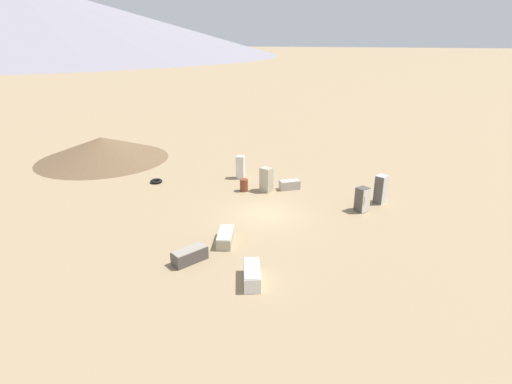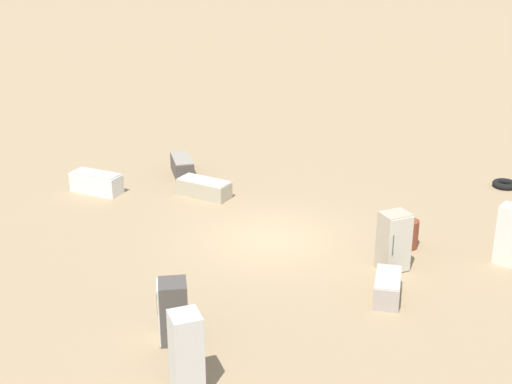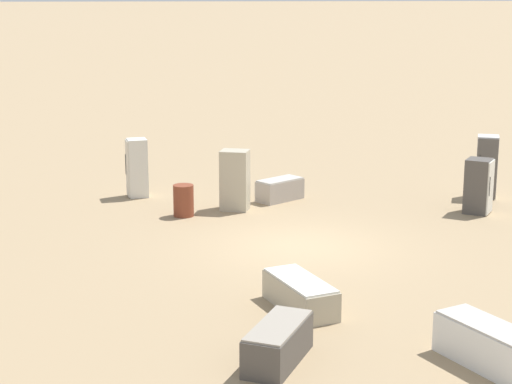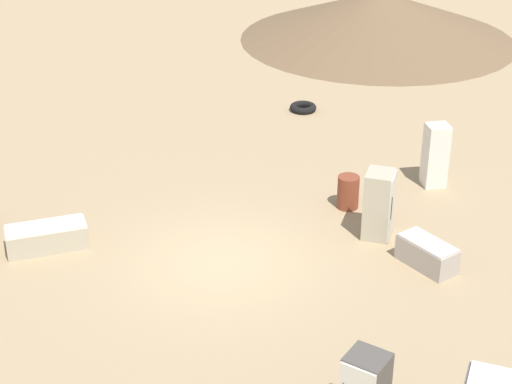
% 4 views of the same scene
% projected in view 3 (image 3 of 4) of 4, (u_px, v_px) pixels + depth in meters
% --- Properties ---
extents(ground_plane, '(1000.00, 1000.00, 0.00)m').
position_uv_depth(ground_plane, '(299.00, 246.00, 21.13)').
color(ground_plane, '#9E8460').
extents(discarded_fridge_0, '(1.36, 1.56, 0.66)m').
position_uv_depth(discarded_fridge_0, '(280.00, 190.00, 25.72)').
color(discarded_fridge_0, '#A89E93').
rests_on(discarded_fridge_0, ground_plane).
extents(discarded_fridge_1, '(0.88, 0.83, 1.90)m').
position_uv_depth(discarded_fridge_1, '(487.00, 167.00, 25.96)').
color(discarded_fridge_1, silver).
rests_on(discarded_fridge_1, ground_plane).
extents(discarded_fridge_2, '(0.89, 0.94, 1.74)m').
position_uv_depth(discarded_fridge_2, '(235.00, 180.00, 24.50)').
color(discarded_fridge_2, '#B2A88E').
rests_on(discarded_fridge_2, ground_plane).
extents(discarded_fridge_3, '(2.03, 1.39, 0.75)m').
position_uv_depth(discarded_fridge_3, '(487.00, 345.00, 14.33)').
color(discarded_fridge_3, white).
rests_on(discarded_fridge_3, ground_plane).
extents(discarded_fridge_4, '(0.68, 0.69, 1.79)m').
position_uv_depth(discarded_fridge_4, '(137.00, 168.00, 26.05)').
color(discarded_fridge_4, silver).
rests_on(discarded_fridge_4, ground_plane).
extents(discarded_fridge_5, '(0.96, 0.97, 1.55)m').
position_uv_depth(discarded_fridge_5, '(479.00, 186.00, 24.15)').
color(discarded_fridge_5, '#4C4742').
rests_on(discarded_fridge_5, ground_plane).
extents(discarded_fridge_6, '(2.07, 1.29, 0.63)m').
position_uv_depth(discarded_fridge_6, '(300.00, 294.00, 16.89)').
color(discarded_fridge_6, '#B2A88E').
rests_on(discarded_fridge_6, ground_plane).
extents(discarded_fridge_7, '(1.86, 1.45, 0.69)m').
position_uv_depth(discarded_fridge_7, '(278.00, 343.00, 14.46)').
color(discarded_fridge_7, '#4C4742').
rests_on(discarded_fridge_7, ground_plane).
extents(rusty_barrel, '(0.57, 0.57, 0.89)m').
position_uv_depth(rusty_barrel, '(184.00, 201.00, 23.88)').
color(rusty_barrel, brown).
rests_on(rusty_barrel, ground_plane).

